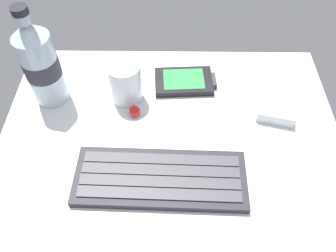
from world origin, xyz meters
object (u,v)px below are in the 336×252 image
keyboard (158,178)px  handheld_device (182,81)px  water_bottle (38,63)px  trackball_mouse (132,111)px  juice_cup (123,83)px  charger_block (274,110)px

keyboard → handheld_device: size_ratio=2.23×
handheld_device → water_bottle: water_bottle is taller
keyboard → trackball_mouse: trackball_mouse is taller
juice_cup → water_bottle: bearing=-179.6°
handheld_device → water_bottle: bearing=-171.6°
trackball_mouse → water_bottle: bearing=164.8°
keyboard → juice_cup: 20.75cm
handheld_device → juice_cup: 12.80cm
keyboard → charger_block: (22.13, 14.86, 0.39)cm
keyboard → charger_block: charger_block is taller
trackball_mouse → keyboard: bearing=-69.6°
trackball_mouse → handheld_device: bearing=41.2°
juice_cup → charger_block: size_ratio=1.21×
charger_block → trackball_mouse: size_ratio=3.18×
juice_cup → charger_block: 29.87cm
handheld_device → keyboard: bearing=-101.0°
handheld_device → juice_cup: size_ratio=1.54×
handheld_device → trackball_mouse: bearing=-138.8°
water_bottle → trackball_mouse: size_ratio=9.45×
juice_cup → water_bottle: (-15.18, -0.10, 5.10)cm
water_bottle → trackball_mouse: (17.11, -4.66, -7.91)cm
water_bottle → keyboard: bearing=-40.3°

